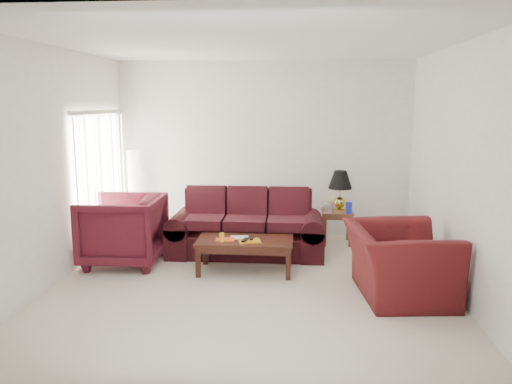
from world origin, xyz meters
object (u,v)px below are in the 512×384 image
Objects in this scene: sofa at (246,224)px; end_table at (337,227)px; armchair_left at (123,230)px; floor_lamp at (135,193)px; armchair_right at (399,262)px; coffee_table at (245,256)px.

sofa reaches higher than end_table.
armchair_left is at bearing -157.16° from end_table.
floor_lamp is 1.38× the size of armchair_left.
sofa is 1.54× the size of floor_lamp.
armchair_right is (0.56, -2.25, 0.15)m from end_table.
armchair_right is at bearing -1.05° from coffee_table.
floor_lamp is 1.16× the size of coffee_table.
coffee_table is (-1.92, 0.72, -0.19)m from armchair_right.
coffee_table is (1.78, -0.21, -0.27)m from armchair_left.
armchair_left reaches higher than sofa.
armchair_left is (-3.15, -1.32, 0.22)m from end_table.
floor_lamp reaches higher than armchair_right.
floor_lamp is 4.72m from armchair_right.
sofa is at bearing 107.85° from armchair_left.
floor_lamp reaches higher than armchair_left.
sofa is 0.85m from coffee_table.
sofa is 1.81× the size of armchair_right.
armchair_left is (0.32, -1.52, -0.26)m from floor_lamp.
armchair_right is 2.06m from coffee_table.
floor_lamp is at bearing 176.73° from end_table.
end_table is 3.42m from armchair_left.
sofa is at bearing 46.18° from armchair_right.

